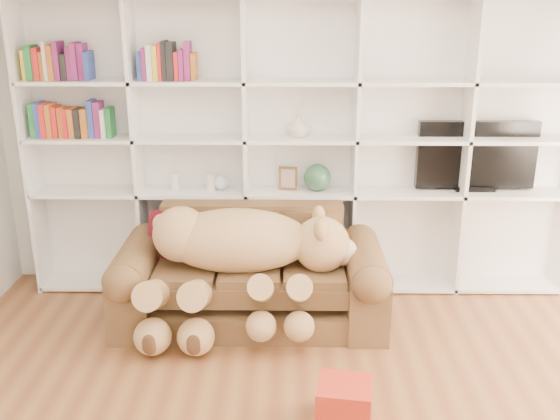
{
  "coord_description": "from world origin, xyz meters",
  "views": [
    {
      "loc": [
        -0.1,
        -2.62,
        2.36
      ],
      "look_at": [
        -0.16,
        1.63,
        0.92
      ],
      "focal_mm": 40.0,
      "sensor_mm": 36.0,
      "label": 1
    }
  ],
  "objects_px": {
    "sofa": "(251,281)",
    "tv": "(476,156)",
    "gift_box": "(344,402)",
    "teddy_bear": "(238,256)"
  },
  "relations": [
    {
      "from": "teddy_bear",
      "to": "gift_box",
      "type": "distance_m",
      "value": 1.36
    },
    {
      "from": "sofa",
      "to": "teddy_bear",
      "type": "height_order",
      "value": "teddy_bear"
    },
    {
      "from": "sofa",
      "to": "gift_box",
      "type": "xyz_separation_m",
      "value": [
        0.61,
        -1.24,
        -0.19
      ]
    },
    {
      "from": "sofa",
      "to": "tv",
      "type": "distance_m",
      "value": 2.1
    },
    {
      "from": "gift_box",
      "to": "tv",
      "type": "xyz_separation_m",
      "value": [
        1.21,
        1.88,
        1.02
      ]
    },
    {
      "from": "tv",
      "to": "gift_box",
      "type": "bearing_deg",
      "value": -122.64
    },
    {
      "from": "sofa",
      "to": "tv",
      "type": "height_order",
      "value": "tv"
    },
    {
      "from": "teddy_bear",
      "to": "gift_box",
      "type": "bearing_deg",
      "value": -53.76
    },
    {
      "from": "gift_box",
      "to": "teddy_bear",
      "type": "bearing_deg",
      "value": 122.92
    },
    {
      "from": "sofa",
      "to": "tv",
      "type": "bearing_deg",
      "value": 19.45
    }
  ]
}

